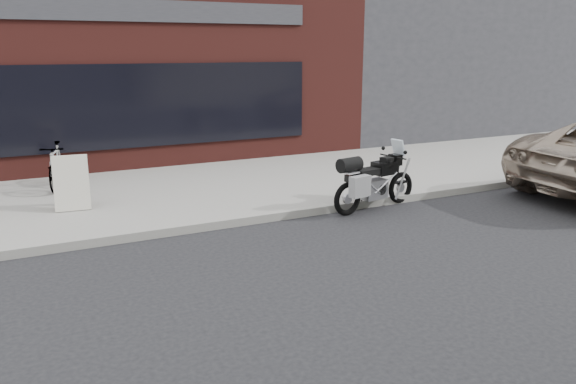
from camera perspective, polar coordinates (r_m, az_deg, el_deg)
ground at (r=7.08m, az=13.42°, el=-11.57°), size 120.00×120.00×0.00m
near_sidewalk at (r=12.90m, az=-6.52°, el=0.97°), size 44.00×6.00×0.15m
storefront at (r=18.97m, az=-19.88°, el=11.15°), size 14.00×10.07×4.50m
neighbour_building at (r=23.57m, az=11.21°, el=14.01°), size 10.00×10.00×6.00m
motorcycle at (r=10.87m, az=8.45°, el=1.05°), size 2.08×0.91×1.33m
bicycle_rear at (r=12.88m, az=-22.46°, el=2.49°), size 0.84×1.67×0.97m
sandwich_sign at (r=11.16m, az=-21.14°, el=0.99°), size 0.68×0.64×1.00m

